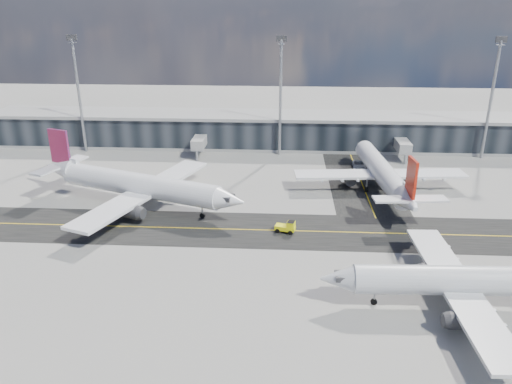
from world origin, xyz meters
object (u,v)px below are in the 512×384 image
Objects in this scene: airliner_redtail at (382,172)px; airliner_near at (471,281)px; service_van at (359,165)px; airliner_af at (137,185)px; baggage_tug at (287,227)px.

airliner_redtail is 1.09× the size of airliner_near.
service_van is (-2.62, 14.33, -3.25)m from airliner_redtail.
airliner_af reaches higher than airliner_redtail.
baggage_tug is (-19.29, -20.47, -3.01)m from airliner_redtail.
service_van is at bearing 168.87° from baggage_tug.
service_van is at bearing 95.59° from airliner_redtail.
baggage_tug is at bearing 91.11° from airliner_af.
airliner_af reaches higher than baggage_tug.
airliner_redtail reaches higher than service_van.
airliner_redtail is at bearing -76.42° from service_van.
airliner_redtail is 28.29m from baggage_tug.
airliner_near is at bearing 80.09° from airliner_af.
airliner_near is at bearing 63.53° from baggage_tug.
airliner_near is 30.99m from baggage_tug.
airliner_near is (51.60, -30.10, -0.59)m from airliner_af.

